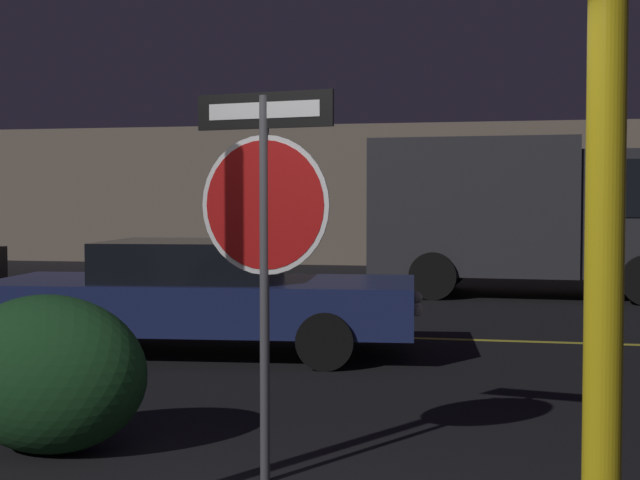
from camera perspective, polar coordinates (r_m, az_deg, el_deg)
road_center_stripe at (r=11.42m, az=6.16°, el=-6.26°), size 40.22×0.12×0.01m
stop_sign at (r=5.48m, az=-3.58°, el=2.13°), size 0.90×0.19×2.41m
yellow_pole_right at (r=3.52m, az=17.74°, el=-1.56°), size 0.15×0.15×3.01m
hedge_bush_2 at (r=6.50m, az=-17.01°, el=-8.19°), size 1.42×0.90×1.10m
passing_car_2 at (r=10.32m, az=-7.59°, el=-3.52°), size 5.02×2.32×1.29m
delivery_truck at (r=16.82m, az=14.16°, el=2.00°), size 6.02×2.79×2.86m
building_backdrop at (r=25.36m, az=8.06°, el=2.86°), size 34.97×3.53×3.79m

